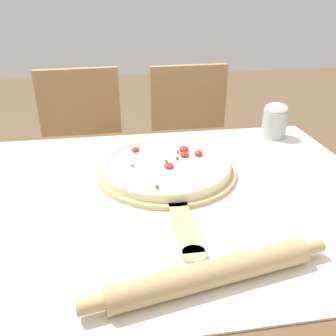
{
  "coord_description": "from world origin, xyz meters",
  "views": [
    {
      "loc": [
        -0.11,
        -0.77,
        1.22
      ],
      "look_at": [
        0.02,
        0.08,
        0.79
      ],
      "focal_mm": 38.0,
      "sensor_mm": 36.0,
      "label": 1
    }
  ],
  "objects_px": {
    "pizza_peel": "(167,174)",
    "pizza": "(166,165)",
    "chair_left": "(84,152)",
    "rolling_pin": "(212,273)",
    "flour_cup": "(275,120)",
    "chair_right": "(192,146)"
  },
  "relations": [
    {
      "from": "chair_left",
      "to": "flour_cup",
      "type": "relative_size",
      "value": 7.43
    },
    {
      "from": "pizza_peel",
      "to": "chair_right",
      "type": "height_order",
      "value": "chair_right"
    },
    {
      "from": "chair_left",
      "to": "flour_cup",
      "type": "bearing_deg",
      "value": -39.07
    },
    {
      "from": "chair_right",
      "to": "flour_cup",
      "type": "xyz_separation_m",
      "value": [
        0.18,
        -0.5,
        0.3
      ]
    },
    {
      "from": "pizza_peel",
      "to": "pizza",
      "type": "xyz_separation_m",
      "value": [
        0.0,
        0.02,
        0.02
      ]
    },
    {
      "from": "pizza",
      "to": "chair_right",
      "type": "xyz_separation_m",
      "value": [
        0.24,
        0.71,
        -0.26
      ]
    },
    {
      "from": "pizza",
      "to": "chair_left",
      "type": "relative_size",
      "value": 0.4
    },
    {
      "from": "chair_left",
      "to": "pizza",
      "type": "bearing_deg",
      "value": -71.63
    },
    {
      "from": "pizza_peel",
      "to": "rolling_pin",
      "type": "bearing_deg",
      "value": -87.91
    },
    {
      "from": "pizza_peel",
      "to": "chair_left",
      "type": "relative_size",
      "value": 0.64
    },
    {
      "from": "rolling_pin",
      "to": "flour_cup",
      "type": "bearing_deg",
      "value": 58.5
    },
    {
      "from": "flour_cup",
      "to": "chair_right",
      "type": "bearing_deg",
      "value": 109.6
    },
    {
      "from": "rolling_pin",
      "to": "flour_cup",
      "type": "xyz_separation_m",
      "value": [
        0.4,
        0.65,
        0.04
      ]
    },
    {
      "from": "pizza",
      "to": "flour_cup",
      "type": "relative_size",
      "value": 2.97
    },
    {
      "from": "chair_left",
      "to": "chair_right",
      "type": "relative_size",
      "value": 1.0
    },
    {
      "from": "pizza_peel",
      "to": "flour_cup",
      "type": "relative_size",
      "value": 4.79
    },
    {
      "from": "pizza",
      "to": "chair_left",
      "type": "height_order",
      "value": "chair_left"
    },
    {
      "from": "pizza",
      "to": "flour_cup",
      "type": "bearing_deg",
      "value": 27.67
    },
    {
      "from": "pizza",
      "to": "chair_right",
      "type": "relative_size",
      "value": 0.4
    },
    {
      "from": "chair_left",
      "to": "chair_right",
      "type": "height_order",
      "value": "same"
    },
    {
      "from": "pizza_peel",
      "to": "chair_right",
      "type": "xyz_separation_m",
      "value": [
        0.24,
        0.73,
        -0.24
      ]
    },
    {
      "from": "pizza_peel",
      "to": "pizza",
      "type": "relative_size",
      "value": 1.61
    }
  ]
}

